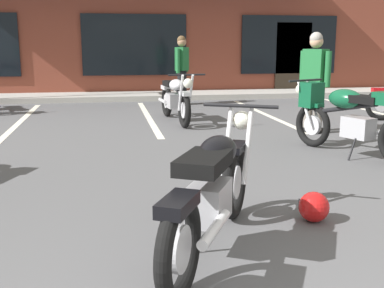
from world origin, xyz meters
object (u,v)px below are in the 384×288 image
object	(u,v)px
helmet_on_pavement	(314,207)
motorcycle_black_cruiser	(347,116)
motorcycle_silver_naked	(175,98)
person_in_black_shirt	(182,66)
person_near_building	(315,76)
motorcycle_foreground_classic	(213,189)

from	to	relation	value
helmet_on_pavement	motorcycle_black_cruiser	bearing A→B (deg)	57.29
motorcycle_black_cruiser	motorcycle_silver_naked	size ratio (longest dim) A/B	0.95
motorcycle_black_cruiser	person_in_black_shirt	world-z (taller)	person_in_black_shirt
person_near_building	motorcycle_black_cruiser	bearing A→B (deg)	-98.37
motorcycle_black_cruiser	motorcycle_silver_naked	bearing A→B (deg)	121.10
person_in_black_shirt	motorcycle_black_cruiser	bearing A→B (deg)	-76.92
person_in_black_shirt	motorcycle_silver_naked	bearing A→B (deg)	-101.79
motorcycle_silver_naked	person_near_building	xyz separation A→B (m)	(2.14, -1.53, 0.49)
person_near_building	motorcycle_foreground_classic	bearing A→B (deg)	-121.83
motorcycle_foreground_classic	motorcycle_silver_naked	size ratio (longest dim) A/B	0.91
person_in_black_shirt	person_near_building	distance (m)	4.47
motorcycle_silver_naked	person_in_black_shirt	world-z (taller)	person_in_black_shirt
motorcycle_foreground_classic	person_near_building	xyz separation A→B (m)	(2.69, 4.33, 0.49)
motorcycle_foreground_classic	person_in_black_shirt	xyz separation A→B (m)	(1.11, 8.51, 0.49)
person_near_building	motorcycle_silver_naked	bearing A→B (deg)	144.37
motorcycle_foreground_classic	helmet_on_pavement	distance (m)	1.10
motorcycle_foreground_classic	motorcycle_silver_naked	world-z (taller)	same
helmet_on_pavement	person_near_building	bearing A→B (deg)	66.33
motorcycle_foreground_classic	helmet_on_pavement	world-z (taller)	motorcycle_foreground_classic
person_in_black_shirt	helmet_on_pavement	bearing A→B (deg)	-90.97
person_in_black_shirt	helmet_on_pavement	world-z (taller)	person_in_black_shirt
motorcycle_silver_naked	helmet_on_pavement	distance (m)	5.48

